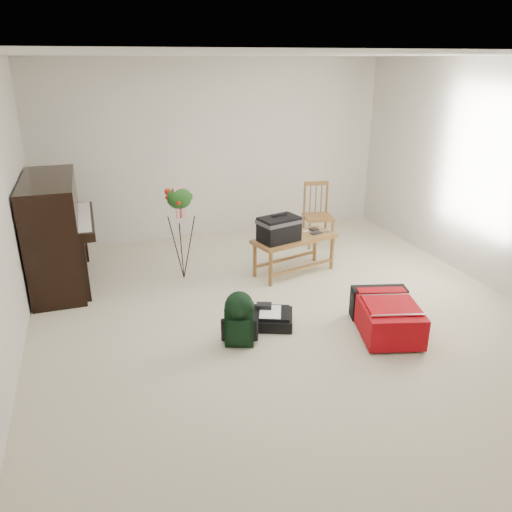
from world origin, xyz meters
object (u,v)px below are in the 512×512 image
object	(u,v)px
bench	(282,231)
flower_stand	(181,234)
green_backpack	(239,316)
dining_chair	(317,215)
red_suitcase	(384,314)
black_duffel	(268,318)
piano	(56,234)

from	to	relation	value
bench	flower_stand	distance (m)	1.19
green_backpack	dining_chair	bearing A→B (deg)	69.89
red_suitcase	black_duffel	world-z (taller)	red_suitcase
bench	piano	bearing A→B (deg)	151.64
piano	red_suitcase	distance (m)	3.72
black_duffel	flower_stand	xyz separation A→B (m)	(-0.58, 1.39, 0.49)
black_duffel	red_suitcase	bearing A→B (deg)	-2.11
green_backpack	black_duffel	bearing A→B (deg)	53.45
piano	bench	xyz separation A→B (m)	(2.54, -0.61, -0.04)
red_suitcase	green_backpack	world-z (taller)	green_backpack
black_duffel	flower_stand	world-z (taller)	flower_stand
red_suitcase	dining_chair	bearing A→B (deg)	95.66
bench	flower_stand	size ratio (longest dim) A/B	0.96
dining_chair	flower_stand	xyz separation A→B (m)	(-2.02, -0.58, 0.13)
piano	black_duffel	distance (m)	2.66
red_suitcase	green_backpack	xyz separation A→B (m)	(-1.40, 0.20, 0.11)
flower_stand	red_suitcase	bearing A→B (deg)	-63.55
dining_chair	bench	bearing A→B (deg)	-126.07
red_suitcase	flower_stand	size ratio (longest dim) A/B	0.78
bench	green_backpack	xyz separation A→B (m)	(-0.95, -1.37, -0.27)
red_suitcase	black_duffel	xyz separation A→B (m)	(-1.02, 0.45, -0.11)
dining_chair	black_duffel	size ratio (longest dim) A/B	1.51
bench	dining_chair	distance (m)	1.22
bench	red_suitcase	world-z (taller)	bench
piano	green_backpack	distance (m)	2.56
red_suitcase	piano	bearing A→B (deg)	159.29
dining_chair	black_duffel	distance (m)	2.47
bench	red_suitcase	size ratio (longest dim) A/B	1.23
red_suitcase	green_backpack	distance (m)	1.41
red_suitcase	bench	bearing A→B (deg)	121.28
green_backpack	flower_stand	world-z (taller)	flower_stand
bench	dining_chair	size ratio (longest dim) A/B	1.26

